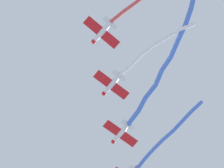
# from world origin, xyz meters

# --- Properties ---
(smoke_trail_lead) EXTENTS (18.82, 6.18, 3.57)m
(smoke_trail_lead) POSITION_xyz_m (-6.40, -0.92, 89.17)
(smoke_trail_lead) COLOR #4C75DB
(airplane_left_wing) EXTENTS (5.99, 7.75, 1.94)m
(airplane_left_wing) POSITION_xyz_m (1.47, 4.82, 88.19)
(airplane_left_wing) COLOR white
(smoke_trail_left_wing) EXTENTS (24.00, 17.55, 1.78)m
(smoke_trail_left_wing) POSITION_xyz_m (-13.14, 13.50, 88.15)
(smoke_trail_left_wing) COLOR #4C75DB
(airplane_right_wing) EXTENTS (5.99, 7.77, 1.94)m
(airplane_right_wing) POSITION_xyz_m (-2.13, 14.66, 88.44)
(airplane_right_wing) COLOR white
(smoke_trail_right_wing) EXTENTS (17.18, 2.86, 1.53)m
(smoke_trail_right_wing) POSITION_xyz_m (-12.92, 17.21, 87.98)
(smoke_trail_right_wing) COLOR white
(airplane_slot) EXTENTS (6.00, 7.81, 1.94)m
(airplane_slot) POSITION_xyz_m (-5.73, 24.51, 88.69)
(airplane_slot) COLOR white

